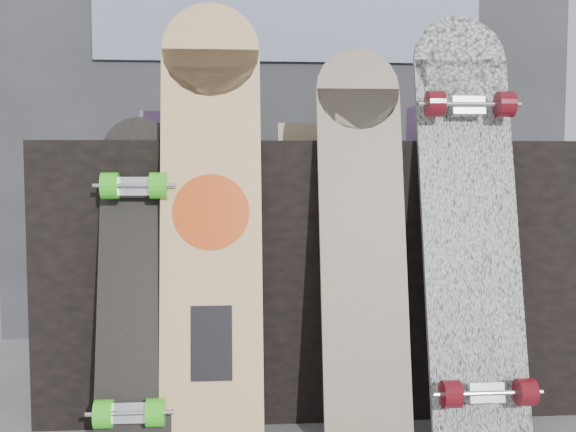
{
  "coord_description": "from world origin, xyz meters",
  "views": [
    {
      "loc": [
        -0.25,
        -1.78,
        0.75
      ],
      "look_at": [
        -0.09,
        0.2,
        0.59
      ],
      "focal_mm": 45.0,
      "sensor_mm": 36.0,
      "label": 1
    }
  ],
  "objects": [
    {
      "name": "longboard_celtic",
      "position": [
        0.1,
        0.12,
        0.56
      ],
      "size": [
        0.23,
        0.25,
        1.06
      ],
      "rotation": [
        -0.22,
        0.0,
        0.0
      ],
      "color": "beige",
      "rests_on": "ground"
    },
    {
      "name": "merch_box_purple",
      "position": [
        -0.44,
        0.6,
        0.85
      ],
      "size": [
        0.18,
        0.12,
        0.1
      ],
      "primitive_type": "cube",
      "color": "#5C3771",
      "rests_on": "vendor_table"
    },
    {
      "name": "skateboard_dark",
      "position": [
        -0.5,
        0.11,
        0.44
      ],
      "size": [
        0.2,
        0.32,
        0.87
      ],
      "rotation": [
        -0.29,
        0.0,
        0.0
      ],
      "color": "black",
      "rests_on": "ground"
    },
    {
      "name": "longboard_cascadia",
      "position": [
        0.4,
        0.12,
        0.6
      ],
      "size": [
        0.26,
        0.36,
        1.16
      ],
      "rotation": [
        -0.24,
        0.0,
        0.0
      ],
      "color": "white",
      "rests_on": "ground"
    },
    {
      "name": "booth",
      "position": [
        0.0,
        1.35,
        1.1
      ],
      "size": [
        2.4,
        0.22,
        2.2
      ],
      "color": "#343439",
      "rests_on": "ground"
    },
    {
      "name": "merch_box_flat",
      "position": [
        0.01,
        0.51,
        0.83
      ],
      "size": [
        0.22,
        0.1,
        0.06
      ],
      "primitive_type": "cube",
      "color": "#D1B78C",
      "rests_on": "vendor_table"
    },
    {
      "name": "vendor_table",
      "position": [
        0.0,
        0.5,
        0.4
      ],
      "size": [
        1.6,
        0.6,
        0.8
      ],
      "primitive_type": "cube",
      "color": "black",
      "rests_on": "ground"
    },
    {
      "name": "longboard_geisha",
      "position": [
        -0.3,
        0.14,
        0.62
      ],
      "size": [
        0.27,
        0.27,
        1.18
      ],
      "rotation": [
        -0.21,
        0.0,
        0.0
      ],
      "color": "beige",
      "rests_on": "ground"
    },
    {
      "name": "merch_box_small",
      "position": [
        0.42,
        0.58,
        0.86
      ],
      "size": [
        0.14,
        0.14,
        0.12
      ],
      "primitive_type": "cube",
      "color": "#5C3771",
      "rests_on": "vendor_table"
    }
  ]
}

